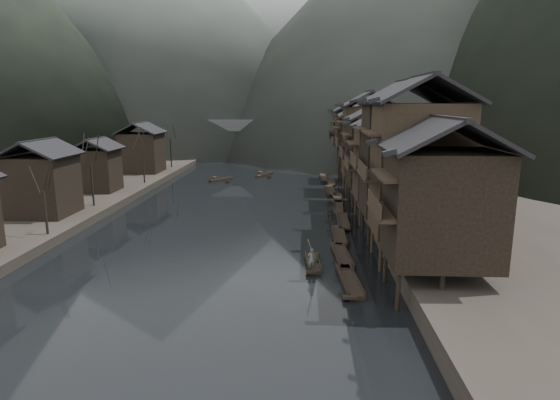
{
  "coord_description": "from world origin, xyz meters",
  "views": [
    {
      "loc": [
        8.05,
        -38.95,
        13.3
      ],
      "look_at": [
        5.44,
        11.79,
        2.5
      ],
      "focal_mm": 30.0,
      "sensor_mm": 36.0,
      "label": 1
    }
  ],
  "objects": [
    {
      "name": "midriver_boats",
      "position": [
        -0.91,
        49.47,
        0.2
      ],
      "size": [
        11.2,
        29.43,
        0.45
      ],
      "color": "black",
      "rests_on": "water"
    },
    {
      "name": "cargo_heap",
      "position": [
        8.9,
        -1.98,
        0.76
      ],
      "size": [
        1.08,
        1.41,
        0.65
      ],
      "primitive_type": "ellipsoid",
      "color": "black",
      "rests_on": "hero_sampan"
    },
    {
      "name": "stone_bridge",
      "position": [
        -0.0,
        72.0,
        5.11
      ],
      "size": [
        40.0,
        6.0,
        9.0
      ],
      "color": "#4C4C4F",
      "rests_on": "ground"
    },
    {
      "name": "left_houses",
      "position": [
        -20.5,
        20.12,
        5.66
      ],
      "size": [
        8.1,
        53.2,
        8.73
      ],
      "color": "black",
      "rests_on": "left_bank"
    },
    {
      "name": "left_bank",
      "position": [
        -35.0,
        40.0,
        0.6
      ],
      "size": [
        40.0,
        200.0,
        1.2
      ],
      "primitive_type": "cube",
      "color": "#2D2823",
      "rests_on": "ground"
    },
    {
      "name": "bare_trees",
      "position": [
        -17.0,
        20.39,
        6.63
      ],
      "size": [
        3.85,
        61.83,
        7.71
      ],
      "color": "black",
      "rests_on": "left_bank"
    },
    {
      "name": "moored_sampans",
      "position": [
        12.02,
        20.99,
        0.2
      ],
      "size": [
        2.73,
        61.84,
        0.47
      ],
      "color": "black",
      "rests_on": "water"
    },
    {
      "name": "stilt_houses",
      "position": [
        17.28,
        18.9,
        8.76
      ],
      "size": [
        9.0,
        67.6,
        15.52
      ],
      "color": "black",
      "rests_on": "ground"
    },
    {
      "name": "bamboo_pole",
      "position": [
        8.95,
        -3.91,
        4.04
      ],
      "size": [
        1.14,
        2.69,
        3.62
      ],
      "primitive_type": "cylinder",
      "rotation": [
        0.67,
        0.0,
        -0.39
      ],
      "color": "#8C7A51",
      "rests_on": "boatman"
    },
    {
      "name": "boatman",
      "position": [
        8.75,
        -3.91,
        1.34
      ],
      "size": [
        0.67,
        0.45,
        1.8
      ],
      "primitive_type": "imported",
      "rotation": [
        0.0,
        0.0,
        3.12
      ],
      "color": "slate",
      "rests_on": "hero_sampan"
    },
    {
      "name": "hills",
      "position": [
        7.25,
        165.82,
        48.94
      ],
      "size": [
        320.0,
        380.0,
        106.31
      ],
      "color": "black",
      "rests_on": "ground"
    },
    {
      "name": "water",
      "position": [
        0.0,
        0.0,
        0.0
      ],
      "size": [
        300.0,
        300.0,
        0.0
      ],
      "primitive_type": "plane",
      "color": "black",
      "rests_on": "ground"
    },
    {
      "name": "hero_sampan",
      "position": [
        8.88,
        -2.21,
        0.2
      ],
      "size": [
        1.37,
        4.94,
        0.43
      ],
      "color": "black",
      "rests_on": "water"
    },
    {
      "name": "right_bank",
      "position": [
        35.0,
        40.0,
        0.9
      ],
      "size": [
        40.0,
        200.0,
        1.8
      ],
      "primitive_type": "cube",
      "color": "#2D2823",
      "rests_on": "ground"
    }
  ]
}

